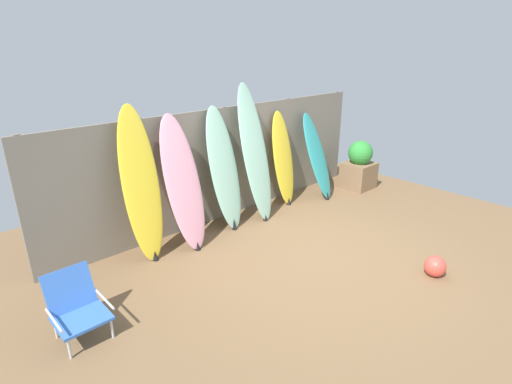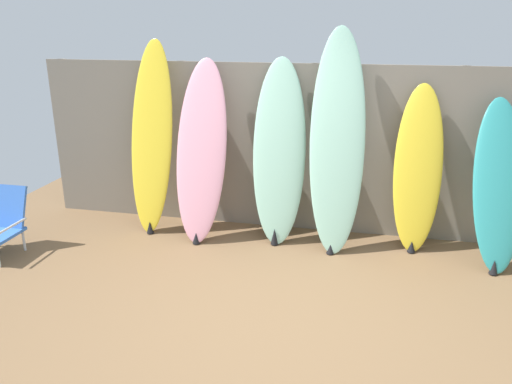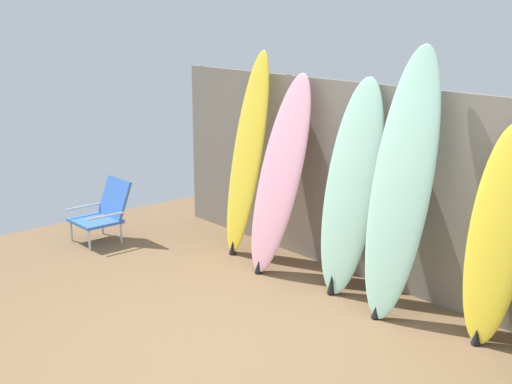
% 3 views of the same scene
% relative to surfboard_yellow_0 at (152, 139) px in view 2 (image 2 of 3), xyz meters
% --- Properties ---
extents(ground, '(7.68, 7.68, 0.00)m').
position_rel_surfboard_yellow_0_xyz_m(ground, '(1.68, -1.67, -1.01)').
color(ground, brown).
extents(fence_back, '(6.08, 0.11, 1.80)m').
position_rel_surfboard_yellow_0_xyz_m(fence_back, '(1.68, 0.34, -0.11)').
color(fence_back, gray).
rests_on(fence_back, ground).
extents(surfboard_yellow_0, '(0.54, 0.52, 2.04)m').
position_rel_surfboard_yellow_0_xyz_m(surfboard_yellow_0, '(0.00, 0.00, 0.00)').
color(surfboard_yellow_0, yellow).
rests_on(surfboard_yellow_0, ground).
extents(surfboard_pink_1, '(0.53, 0.64, 1.86)m').
position_rel_surfboard_yellow_0_xyz_m(surfboard_pink_1, '(0.58, -0.08, -0.09)').
color(surfboard_pink_1, pink).
rests_on(surfboard_pink_1, ground).
extents(surfboard_seafoam_2, '(0.59, 0.57, 1.88)m').
position_rel_surfboard_yellow_0_xyz_m(surfboard_seafoam_2, '(1.38, 0.02, -0.08)').
color(surfboard_seafoam_2, '#9ED6BC').
rests_on(surfboard_seafoam_2, ground).
extents(surfboard_seafoam_3, '(0.60, 0.64, 2.18)m').
position_rel_surfboard_yellow_0_xyz_m(surfboard_seafoam_3, '(1.96, -0.04, 0.07)').
color(surfboard_seafoam_3, '#9ED6BC').
rests_on(surfboard_seafoam_3, ground).
extents(surfboard_yellow_4, '(0.48, 0.42, 1.65)m').
position_rel_surfboard_yellow_0_xyz_m(surfboard_yellow_4, '(2.75, 0.08, -0.20)').
color(surfboard_yellow_4, yellow).
rests_on(surfboard_yellow_4, ground).
extents(surfboard_teal_5, '(0.52, 0.72, 1.55)m').
position_rel_surfboard_yellow_0_xyz_m(surfboard_teal_5, '(3.45, -0.12, -0.25)').
color(surfboard_teal_5, teal).
rests_on(surfboard_teal_5, ground).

